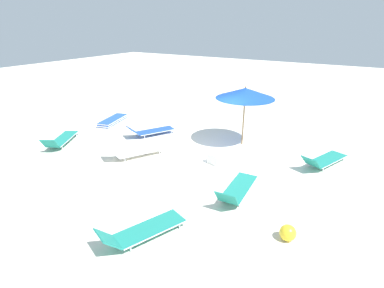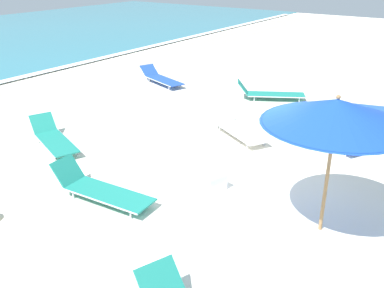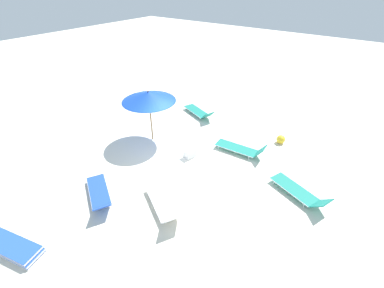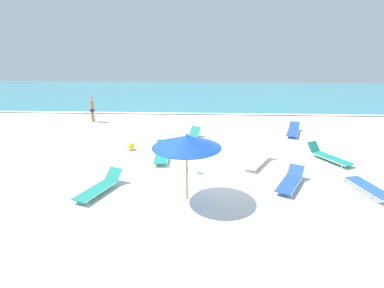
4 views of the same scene
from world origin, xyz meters
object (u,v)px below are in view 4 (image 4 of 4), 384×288
beach_ball (131,146)px  sun_lounger_mid_beach_pair_a (290,181)px  sun_lounger_mid_beach_pair_b (328,156)px  beachgoer_wading_adult (92,107)px  sun_lounger_near_water_left (99,187)px  lounger_stack (367,189)px  sun_lounger_mid_beach_solo (293,131)px  sun_lounger_under_umbrella (189,137)px  beach_umbrella (187,142)px  cooler_box (193,169)px  sun_lounger_near_water_right (257,160)px  sun_lounger_beside_umbrella (162,154)px

beach_ball → sun_lounger_mid_beach_pair_a: bearing=-28.2°
sun_lounger_mid_beach_pair_b → beach_ball: bearing=144.4°
beachgoer_wading_adult → sun_lounger_mid_beach_pair_b: bearing=-169.3°
sun_lounger_near_water_left → sun_lounger_mid_beach_pair_a: (7.02, 0.78, -0.00)m
lounger_stack → beachgoer_wading_adult: (-13.59, 9.57, 0.88)m
sun_lounger_mid_beach_solo → beachgoer_wading_adult: 13.11m
sun_lounger_under_umbrella → beach_umbrella: bearing=-66.3°
sun_lounger_mid_beach_solo → sun_lounger_mid_beach_pair_b: size_ratio=1.03×
sun_lounger_mid_beach_pair_a → cooler_box: bearing=-167.2°
sun_lounger_near_water_right → sun_lounger_mid_beach_pair_a: (0.91, -2.11, -0.01)m
sun_lounger_near_water_right → beachgoer_wading_adult: beachgoer_wading_adult is taller
sun_lounger_near_water_left → sun_lounger_mid_beach_solo: size_ratio=0.96×
sun_lounger_under_umbrella → sun_lounger_mid_beach_pair_a: sun_lounger_under_umbrella is taller
sun_lounger_mid_beach_solo → sun_lounger_mid_beach_pair_b: 4.17m
beachgoer_wading_adult → beach_umbrella: bearing=160.9°
lounger_stack → beach_ball: 10.49m
lounger_stack → sun_lounger_near_water_right: size_ratio=0.94×
sun_lounger_mid_beach_solo → sun_lounger_under_umbrella: bearing=-147.0°
sun_lounger_beside_umbrella → sun_lounger_mid_beach_pair_a: bearing=-31.1°
beach_umbrella → lounger_stack: 6.84m
sun_lounger_mid_beach_pair_b → sun_lounger_near_water_right: bearing=161.5°
sun_lounger_mid_beach_pair_b → beachgoer_wading_adult: bearing=124.6°
sun_lounger_beside_umbrella → sun_lounger_near_water_right: (4.33, -0.54, 0.00)m
beach_ball → beachgoer_wading_adult: bearing=125.7°
sun_lounger_mid_beach_pair_b → beach_ball: size_ratio=5.76×
beachgoer_wading_adult → sun_lounger_beside_umbrella: bearing=167.3°
sun_lounger_beside_umbrella → sun_lounger_mid_beach_pair_a: size_ratio=1.03×
sun_lounger_beside_umbrella → sun_lounger_mid_beach_pair_b: size_ratio=0.98×
sun_lounger_near_water_left → beachgoer_wading_adult: size_ratio=1.24×
beachgoer_wading_adult → cooler_box: (7.18, -8.16, -0.81)m
sun_lounger_mid_beach_pair_a → cooler_box: (-3.73, 1.07, -0.03)m
beach_umbrella → sun_lounger_near_water_right: (2.91, 3.26, -1.88)m
sun_lounger_near_water_left → cooler_box: sun_lounger_near_water_left is taller
sun_lounger_under_umbrella → sun_lounger_mid_beach_pair_b: size_ratio=0.97×
sun_lounger_near_water_right → cooler_box: sun_lounger_near_water_right is taller
sun_lounger_beside_umbrella → beach_ball: sun_lounger_beside_umbrella is taller
sun_lounger_mid_beach_pair_b → beachgoer_wading_adult: (-13.36, 6.46, 0.78)m
sun_lounger_near_water_left → sun_lounger_mid_beach_pair_b: size_ratio=1.00×
sun_lounger_mid_beach_pair_a → beachgoer_wading_adult: size_ratio=1.19×
sun_lounger_under_umbrella → beach_ball: (-2.88, -1.69, -0.02)m
beach_umbrella → sun_lounger_mid_beach_solo: 10.10m
sun_lounger_under_umbrella → beachgoer_wading_adult: (-6.81, 3.78, 0.78)m
sun_lounger_beside_umbrella → sun_lounger_mid_beach_solo: size_ratio=0.95×
cooler_box → sun_lounger_mid_beach_pair_a: bearing=-2.0°
sun_lounger_under_umbrella → cooler_box: bearing=-63.9°
sun_lounger_beside_umbrella → beach_umbrella: bearing=-73.8°
sun_lounger_beside_umbrella → sun_lounger_mid_beach_pair_a: sun_lounger_beside_umbrella is taller
sun_lounger_beside_umbrella → beach_ball: size_ratio=5.65×
beach_umbrella → cooler_box: bearing=87.6°
beach_umbrella → sun_lounger_beside_umbrella: 4.47m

